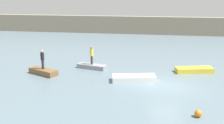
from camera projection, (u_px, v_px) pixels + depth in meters
name	position (u px, v px, depth m)	size (l,w,h in m)	color
ground_plane	(167.00, 86.00, 20.95)	(120.00, 120.00, 0.00)	slate
embankment_wall	(163.00, 26.00, 45.76)	(80.00, 1.20, 3.02)	gray
rowboat_brown	(43.00, 72.00, 23.85)	(2.80, 0.98, 0.49)	brown
rowboat_grey	(92.00, 66.00, 25.70)	(2.83, 0.90, 0.40)	gray
rowboat_white	(134.00, 78.00, 22.03)	(3.54, 1.26, 0.48)	white
rowboat_yellow	(194.00, 70.00, 24.47)	(3.35, 1.11, 0.45)	gold
person_dark_shirt	(42.00, 58.00, 23.54)	(0.32, 0.32, 1.73)	#232838
person_yellow_shirt	(92.00, 54.00, 25.40)	(0.32, 0.32, 1.75)	#38332D
mooring_buoy	(198.00, 113.00, 15.71)	(0.44, 0.44, 0.44)	orange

